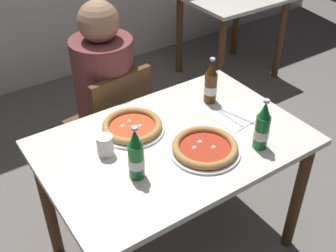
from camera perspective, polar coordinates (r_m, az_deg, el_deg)
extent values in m
plane|color=slate|center=(2.44, 0.68, -15.96)|extent=(8.00, 8.00, 0.00)
cube|color=silver|center=(1.92, 0.84, -2.30)|extent=(1.20, 0.80, 0.03)
cylinder|color=brown|center=(2.28, 17.19, -9.27)|extent=(0.06, 0.06, 0.72)
cylinder|color=brown|center=(2.24, -16.06, -10.11)|extent=(0.06, 0.06, 0.72)
cylinder|color=brown|center=(2.62, 6.22, -0.79)|extent=(0.06, 0.06, 0.72)
cube|color=brown|center=(2.57, -8.20, 0.05)|extent=(0.45, 0.45, 0.04)
cube|color=brown|center=(2.32, -6.15, 2.49)|extent=(0.38, 0.08, 0.40)
cylinder|color=brown|center=(2.89, -6.96, -0.76)|extent=(0.04, 0.04, 0.41)
cylinder|color=brown|center=(2.76, -12.71, -3.53)|extent=(0.04, 0.04, 0.41)
cylinder|color=brown|center=(2.67, -2.72, -4.06)|extent=(0.04, 0.04, 0.41)
cylinder|color=brown|center=(2.53, -8.77, -7.28)|extent=(0.04, 0.04, 0.41)
cube|color=#2D3342|center=(2.68, -7.64, -3.70)|extent=(0.32, 0.28, 0.45)
cylinder|color=brown|center=(2.39, -8.58, 5.55)|extent=(0.34, 0.34, 0.55)
sphere|color=#9E7556|center=(2.23, -9.44, 13.85)|extent=(0.22, 0.22, 0.22)
cylinder|color=brown|center=(3.46, 7.20, 8.88)|extent=(0.06, 0.06, 0.72)
cylinder|color=brown|center=(3.90, 15.00, 11.20)|extent=(0.06, 0.06, 0.72)
cylinder|color=brown|center=(3.87, 1.56, 12.18)|extent=(0.06, 0.06, 0.72)
cylinder|color=brown|center=(4.27, 9.26, 14.10)|extent=(0.06, 0.06, 0.72)
cylinder|color=white|center=(1.85, 5.02, -3.36)|extent=(0.31, 0.31, 0.01)
cylinder|color=#AD2D19|center=(1.84, 5.04, -3.09)|extent=(0.23, 0.23, 0.01)
torus|color=#B78447|center=(1.83, 5.06, -2.82)|extent=(0.29, 0.29, 0.03)
sphere|color=silver|center=(1.83, 3.59, -3.08)|extent=(0.02, 0.02, 0.02)
sphere|color=silver|center=(1.84, 6.20, -3.02)|extent=(0.02, 0.02, 0.02)
sphere|color=silver|center=(1.87, 4.34, -2.28)|extent=(0.02, 0.02, 0.02)
cylinder|color=white|center=(1.97, -4.87, -0.42)|extent=(0.30, 0.30, 0.01)
cylinder|color=#CC4723|center=(1.97, -4.89, -0.17)|extent=(0.22, 0.22, 0.01)
torus|color=#B78447|center=(1.96, -4.91, 0.09)|extent=(0.28, 0.28, 0.03)
sphere|color=silver|center=(1.97, -6.19, -0.15)|extent=(0.02, 0.02, 0.02)
sphere|color=silver|center=(1.96, -3.84, -0.11)|extent=(0.02, 0.02, 0.02)
sphere|color=silver|center=(2.00, -5.36, 0.53)|extent=(0.02, 0.02, 0.02)
cylinder|color=#512D0F|center=(2.15, 5.81, 5.19)|extent=(0.06, 0.06, 0.16)
cone|color=#512D0F|center=(2.09, 6.00, 7.96)|extent=(0.05, 0.05, 0.07)
cylinder|color=#B7B7BC|center=(2.07, 6.08, 9.02)|extent=(0.03, 0.03, 0.01)
cylinder|color=white|center=(2.15, 5.80, 5.00)|extent=(0.07, 0.07, 0.04)
cylinder|color=#196B2D|center=(1.68, -4.33, -4.75)|extent=(0.06, 0.06, 0.16)
cone|color=#196B2D|center=(1.60, -4.52, -1.57)|extent=(0.05, 0.05, 0.07)
cylinder|color=#B7B7BC|center=(1.58, -4.59, -0.32)|extent=(0.03, 0.03, 0.01)
cylinder|color=white|center=(1.68, -4.32, -4.95)|extent=(0.07, 0.07, 0.04)
cylinder|color=#196B2D|center=(1.87, 12.60, -0.82)|extent=(0.06, 0.06, 0.16)
cone|color=#196B2D|center=(1.80, 13.08, 2.17)|extent=(0.05, 0.05, 0.07)
cylinder|color=#B7B7BC|center=(1.78, 13.27, 3.33)|extent=(0.03, 0.03, 0.01)
cylinder|color=white|center=(1.87, 12.57, -1.02)|extent=(0.07, 0.07, 0.04)
cube|color=white|center=(2.07, 8.85, 1.14)|extent=(0.20, 0.20, 0.00)
cube|color=silver|center=(2.08, 9.27, 1.42)|extent=(0.07, 0.19, 0.00)
cube|color=silver|center=(2.06, 8.45, 1.07)|extent=(0.02, 0.17, 0.00)
cylinder|color=white|center=(1.82, -8.55, -2.63)|extent=(0.07, 0.07, 0.09)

